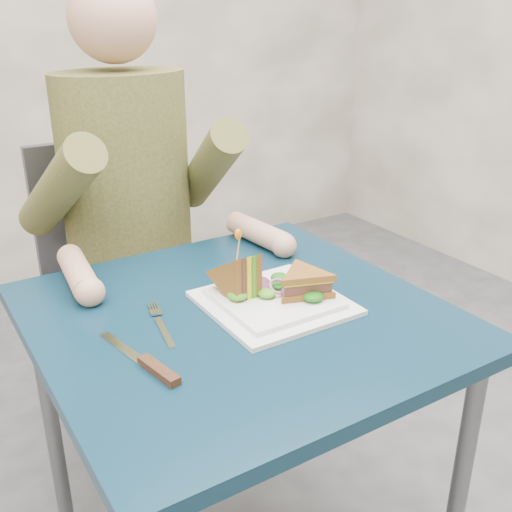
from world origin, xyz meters
TOP-DOWN VIEW (x-y plane):
  - table at (0.00, 0.00)m, footprint 0.75×0.75m
  - chair at (0.00, 0.67)m, footprint 0.42×0.40m
  - diner at (-0.00, 0.56)m, footprint 0.54×0.59m
  - plate at (0.07, -0.01)m, footprint 0.26×0.26m
  - sandwich_flat at (0.13, -0.04)m, footprint 0.16×0.16m
  - sandwich_upright at (0.02, 0.03)m, footprint 0.08×0.13m
  - fork at (-0.15, 0.03)m, footprint 0.05×0.18m
  - knife at (-0.22, -0.09)m, footprint 0.06×0.22m
  - toothpick at (0.02, 0.03)m, footprint 0.01×0.01m
  - toothpick_frill at (0.02, 0.03)m, footprint 0.01×0.01m
  - lettuce_spill at (0.08, -0.00)m, footprint 0.15×0.13m
  - onion_ring at (0.09, -0.01)m, footprint 0.04×0.04m

SIDE VIEW (x-z plane):
  - chair at x=0.00m, z-range 0.08..1.01m
  - table at x=0.00m, z-range 0.29..1.02m
  - fork at x=-0.15m, z-range 0.73..0.74m
  - knife at x=-0.22m, z-range 0.73..0.74m
  - plate at x=0.07m, z-range 0.73..0.75m
  - lettuce_spill at x=0.08m, z-range 0.75..0.77m
  - onion_ring at x=0.09m, z-range 0.75..0.78m
  - sandwich_flat at x=0.13m, z-range 0.75..0.80m
  - sandwich_upright at x=0.02m, z-range 0.72..0.85m
  - toothpick at x=0.02m, z-range 0.82..0.88m
  - toothpick_frill at x=0.02m, z-range 0.87..0.89m
  - diner at x=0.00m, z-range 0.54..1.29m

